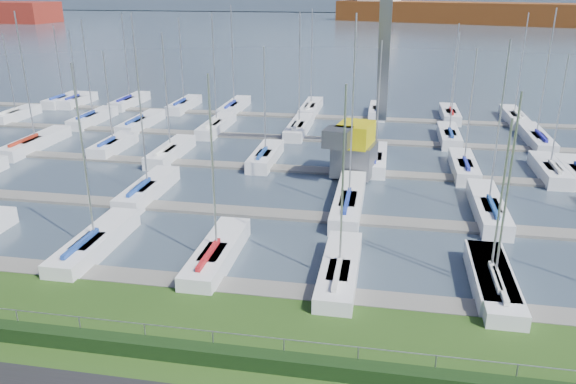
# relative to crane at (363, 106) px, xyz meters

# --- Properties ---
(water) EXTENTS (800.00, 540.00, 0.20)m
(water) POSITION_rel_crane_xyz_m (-3.55, 233.59, -5.73)
(water) COLOR #3C4A58
(hedge) EXTENTS (80.00, 0.70, 0.70)m
(hedge) POSITION_rel_crane_xyz_m (-3.55, -26.81, -4.98)
(hedge) COLOR black
(hedge) RESTS_ON grass
(fence) EXTENTS (80.00, 0.04, 0.04)m
(fence) POSITION_rel_crane_xyz_m (-3.55, -26.41, -4.13)
(fence) COLOR gray
(fence) RESTS_ON grass
(docks) EXTENTS (90.00, 41.60, 0.25)m
(docks) POSITION_rel_crane_xyz_m (-3.55, -0.41, -5.55)
(docks) COLOR gray
(docks) RESTS_ON water
(crane) EXTENTS (4.76, 13.38, 22.35)m
(crane) POSITION_rel_crane_xyz_m (0.00, 0.00, 0.00)
(crane) COLOR slate
(crane) RESTS_ON water
(cargo_ship_mid) EXTENTS (104.62, 50.42, 21.50)m
(cargo_ship_mid) POSITION_rel_crane_xyz_m (25.93, 193.39, -1.83)
(cargo_ship_mid) COLOR brown
(cargo_ship_mid) RESTS_ON water
(sailboat_fleet) EXTENTS (76.01, 49.88, 13.47)m
(sailboat_fleet) POSITION_rel_crane_xyz_m (-4.62, 2.47, 0.08)
(sailboat_fleet) COLOR silver
(sailboat_fleet) RESTS_ON water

